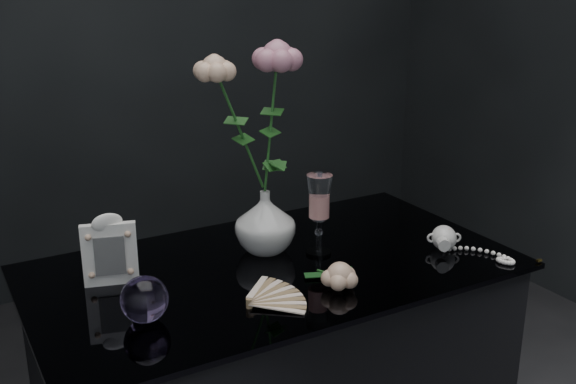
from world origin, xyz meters
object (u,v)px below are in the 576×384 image
wine_glass (319,215)px  pearl_jar (444,237)px  paperweight (144,299)px  vase (265,222)px  picture_frame (109,249)px  loose_rose (340,276)px

wine_glass → pearl_jar: 0.30m
paperweight → vase: bearing=27.6°
picture_frame → paperweight: bearing=-70.9°
wine_glass → picture_frame: wine_glass is taller
wine_glass → loose_rose: 0.19m
pearl_jar → picture_frame: bearing=-167.1°
picture_frame → loose_rose: picture_frame is taller
vase → paperweight: size_ratio=1.64×
loose_rose → pearl_jar: (0.33, 0.05, 0.00)m
vase → picture_frame: (-0.36, 0.00, 0.00)m
vase → paperweight: vase is taller
picture_frame → loose_rose: size_ratio=0.93×
wine_glass → picture_frame: 0.46m
vase → picture_frame: 0.36m
vase → loose_rose: size_ratio=0.87×
paperweight → loose_rose: size_ratio=0.53×
vase → paperweight: 0.39m
wine_glass → loose_rose: wine_glass is taller
picture_frame → pearl_jar: picture_frame is taller
wine_glass → paperweight: wine_glass is taller
vase → loose_rose: bearing=-80.4°
picture_frame → loose_rose: 0.47m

